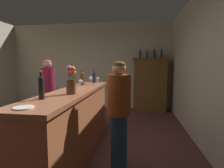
# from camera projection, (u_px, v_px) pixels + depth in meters

# --- Properties ---
(floor) EXTENTS (8.48, 8.48, 0.00)m
(floor) POSITION_uv_depth(u_px,v_px,m) (38.00, 151.00, 3.00)
(floor) COLOR #543131
(floor) RESTS_ON ground
(wall_back) EXTENTS (5.63, 0.12, 2.87)m
(wall_back) POSITION_uv_depth(u_px,v_px,m) (90.00, 66.00, 6.11)
(wall_back) COLOR #BCB79D
(wall_back) RESTS_ON ground
(wall_right) EXTENTS (0.12, 6.64, 2.87)m
(wall_right) POSITION_uv_depth(u_px,v_px,m) (222.00, 67.00, 2.44)
(wall_right) COLOR #BBB7A2
(wall_right) RESTS_ON ground
(bar_counter) EXTENTS (0.57, 2.70, 1.07)m
(bar_counter) POSITION_uv_depth(u_px,v_px,m) (74.00, 123.00, 2.82)
(bar_counter) COLOR #9A532F
(bar_counter) RESTS_ON ground
(display_cabinet) EXTENTS (1.08, 0.44, 1.68)m
(display_cabinet) POSITION_uv_depth(u_px,v_px,m) (150.00, 84.00, 5.57)
(display_cabinet) COLOR brown
(display_cabinet) RESTS_ON ground
(wine_bottle_merlot) EXTENTS (0.07, 0.07, 0.33)m
(wine_bottle_merlot) POSITION_uv_depth(u_px,v_px,m) (41.00, 86.00, 2.03)
(wine_bottle_merlot) COLOR black
(wine_bottle_merlot) RESTS_ON bar_counter
(wine_bottle_chardonnay) EXTENTS (0.08, 0.08, 0.33)m
(wine_bottle_chardonnay) POSITION_uv_depth(u_px,v_px,m) (94.00, 76.00, 3.90)
(wine_bottle_chardonnay) COLOR #1D2934
(wine_bottle_chardonnay) RESTS_ON bar_counter
(wine_bottle_rose) EXTENTS (0.07, 0.07, 0.31)m
(wine_bottle_rose) POSITION_uv_depth(u_px,v_px,m) (82.00, 78.00, 3.47)
(wine_bottle_rose) COLOR #4D3312
(wine_bottle_rose) RESTS_ON bar_counter
(wine_glass_front) EXTENTS (0.06, 0.06, 0.16)m
(wine_glass_front) POSITION_uv_depth(u_px,v_px,m) (98.00, 79.00, 3.53)
(wine_glass_front) COLOR white
(wine_glass_front) RESTS_ON bar_counter
(wine_glass_mid) EXTENTS (0.07, 0.07, 0.16)m
(wine_glass_mid) POSITION_uv_depth(u_px,v_px,m) (81.00, 82.00, 2.91)
(wine_glass_mid) COLOR white
(wine_glass_mid) RESTS_ON bar_counter
(wine_glass_rear) EXTENTS (0.07, 0.07, 0.16)m
(wine_glass_rear) POSITION_uv_depth(u_px,v_px,m) (91.00, 79.00, 3.63)
(wine_glass_rear) COLOR white
(wine_glass_rear) RESTS_ON bar_counter
(flower_arrangement) EXTENTS (0.14, 0.16, 0.39)m
(flower_arrangement) POSITION_uv_depth(u_px,v_px,m) (71.00, 81.00, 2.38)
(flower_arrangement) COLOR #503521
(flower_arrangement) RESTS_ON bar_counter
(cheese_plate) EXTENTS (0.18, 0.18, 0.01)m
(cheese_plate) POSITION_uv_depth(u_px,v_px,m) (24.00, 108.00, 1.62)
(cheese_plate) COLOR white
(cheese_plate) RESTS_ON bar_counter
(display_bottle_left) EXTENTS (0.06, 0.06, 0.33)m
(display_bottle_left) POSITION_uv_depth(u_px,v_px,m) (140.00, 54.00, 5.51)
(display_bottle_left) COLOR #212437
(display_bottle_left) RESTS_ON display_cabinet
(display_bottle_midleft) EXTENTS (0.06, 0.06, 0.30)m
(display_bottle_midleft) POSITION_uv_depth(u_px,v_px,m) (147.00, 54.00, 5.49)
(display_bottle_midleft) COLOR #462819
(display_bottle_midleft) RESTS_ON display_cabinet
(display_bottle_center) EXTENTS (0.08, 0.08, 0.30)m
(display_bottle_center) POSITION_uv_depth(u_px,v_px,m) (155.00, 54.00, 5.45)
(display_bottle_center) COLOR #193039
(display_bottle_center) RESTS_ON display_cabinet
(display_bottle_midright) EXTENTS (0.06, 0.06, 0.34)m
(display_bottle_midright) POSITION_uv_depth(u_px,v_px,m) (161.00, 53.00, 5.42)
(display_bottle_midright) COLOR #242B3D
(display_bottle_midright) RESTS_ON display_cabinet
(patron_in_grey) EXTENTS (0.33, 0.33, 1.60)m
(patron_in_grey) POSITION_uv_depth(u_px,v_px,m) (48.00, 88.00, 4.46)
(patron_in_grey) COLOR brown
(patron_in_grey) RESTS_ON ground
(bartender) EXTENTS (0.33, 0.33, 1.52)m
(bartender) POSITION_uv_depth(u_px,v_px,m) (119.00, 111.00, 2.43)
(bartender) COLOR navy
(bartender) RESTS_ON ground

